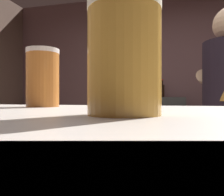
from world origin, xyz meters
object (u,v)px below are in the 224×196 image
at_px(bottle_olive_oil, 162,90).
at_px(pint_glass_near, 43,78).
at_px(mixing_bowl, 160,120).
at_px(mini_fridge, 34,139).
at_px(pint_glass_far, 124,59).
at_px(bottle_soy, 144,90).

bearing_deg(bottle_olive_oil, pint_glass_near, -93.24).
bearing_deg(bottle_olive_oil, mixing_bowl, -88.75).
xyz_separation_m(mini_fridge, pint_glass_far, (1.99, -2.89, 0.67)).
height_order(pint_glass_far, bottle_soy, bottle_soy).
height_order(pint_glass_near, pint_glass_far, pint_glass_near).
bearing_deg(mini_fridge, pint_glass_far, -55.51).
relative_size(mixing_bowl, bottle_olive_oil, 0.67).
xyz_separation_m(mini_fridge, pint_glass_near, (1.76, -2.68, 0.67)).
relative_size(mixing_bowl, pint_glass_near, 1.34).
relative_size(mini_fridge, mixing_bowl, 5.53).
height_order(pint_glass_near, bottle_olive_oil, bottle_olive_oil).
height_order(pint_glass_far, bottle_olive_oil, bottle_olive_oil).
height_order(mixing_bowl, bottle_olive_oil, bottle_olive_oil).
bearing_deg(bottle_soy, mixing_bowl, -78.23).
xyz_separation_m(mini_fridge, mixing_bowl, (1.96, -1.19, 0.45)).
bearing_deg(bottle_olive_oil, pint_glass_far, -88.91).
relative_size(mini_fridge, bottle_soy, 3.65).
bearing_deg(pint_glass_far, bottle_soy, 95.97).
relative_size(mini_fridge, pint_glass_far, 7.63).
relative_size(pint_glass_far, bottle_olive_oil, 0.48).
bearing_deg(mixing_bowl, bottle_olive_oil, 91.25).
bearing_deg(bottle_soy, pint_glass_near, -88.00).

